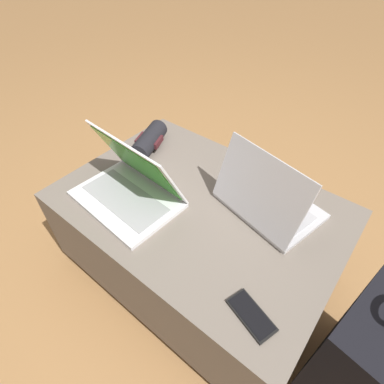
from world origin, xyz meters
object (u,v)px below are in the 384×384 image
Objects in this scene: laptop_far at (266,200)px; backpack at (362,353)px; wrist_brace at (149,140)px; laptop_near at (130,187)px; cell_phone at (251,315)px.

backpack is at bearing 174.11° from laptop_far.
laptop_far reaches higher than wrist_brace.
wrist_brace is at bearing 90.03° from backpack.
laptop_near reaches higher than wrist_brace.
laptop_near is at bearing -57.51° from wrist_brace.
wrist_brace is (-0.17, 0.26, -0.01)m from laptop_near.
laptop_far is 0.72× the size of backpack.
laptop_near is at bearing 44.11° from laptop_far.
laptop_near is 0.58m from cell_phone.
cell_phone is (0.57, -0.11, -0.05)m from laptop_near.
laptop_far is at bearing -138.20° from cell_phone.
laptop_near is 0.74× the size of backpack.
laptop_far is 0.53m from backpack.
cell_phone is (0.16, -0.35, -0.05)m from laptop_far.
wrist_brace is at bearing -99.20° from cell_phone.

